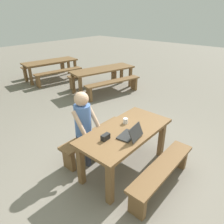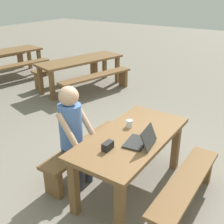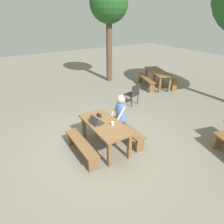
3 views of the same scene
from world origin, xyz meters
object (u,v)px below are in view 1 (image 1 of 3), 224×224
laptop (131,134)px  coffee_mug (125,121)px  picnic_table_front (125,136)px  picnic_table_rear (50,64)px  person_seated (84,123)px  small_pouch (105,137)px  picnic_table_mid (103,72)px

laptop → coffee_mug: laptop is taller
picnic_table_front → picnic_table_rear: 5.81m
coffee_mug → person_seated: bearing=130.2°
coffee_mug → person_seated: size_ratio=0.07×
small_pouch → picnic_table_mid: 4.21m
coffee_mug → small_pouch: bearing=-172.6°
picnic_table_front → coffee_mug: 0.28m
person_seated → laptop: bearing=-79.7°
small_pouch → picnic_table_mid: size_ratio=0.06×
picnic_table_front → picnic_table_mid: (2.64, 2.96, -0.00)m
person_seated → picnic_table_mid: person_seated is taller
picnic_table_front → picnic_table_rear: picnic_table_front is taller
person_seated → picnic_table_rear: (2.51, 4.70, -0.15)m
laptop → picnic_table_rear: (2.36, 5.55, -0.20)m
picnic_table_rear → laptop: bearing=-103.1°
person_seated → picnic_table_mid: (2.92, 2.30, -0.13)m
picnic_table_front → small_pouch: size_ratio=11.66×
person_seated → picnic_table_mid: bearing=38.2°
picnic_table_front → picnic_table_rear: size_ratio=0.77×
person_seated → picnic_table_front: bearing=-67.5°
picnic_table_front → laptop: size_ratio=4.61×
small_pouch → laptop: bearing=-40.4°
coffee_mug → laptop: bearing=-132.4°
small_pouch → person_seated: bearing=77.6°
laptop → small_pouch: (-0.29, 0.24, -0.01)m
picnic_table_front → person_seated: person_seated is taller
picnic_table_mid → picnic_table_rear: picnic_table_mid is taller
picnic_table_mid → picnic_table_rear: 2.44m
laptop → person_seated: (-0.15, 0.85, -0.05)m
small_pouch → picnic_table_mid: small_pouch is taller
small_pouch → picnic_table_rear: small_pouch is taller
picnic_table_front → laptop: bearing=-123.2°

